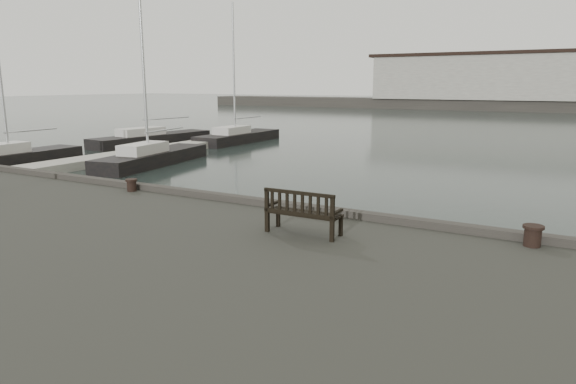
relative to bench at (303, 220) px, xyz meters
name	(u,v)px	position (x,y,z in m)	size (l,w,h in m)	color
ground	(326,270)	(-0.37, 2.03, -1.87)	(400.00, 400.00, 0.00)	black
pontoon	(102,160)	(-20.37, 12.03, -1.62)	(2.00, 24.00, 0.50)	#ADACA1
breakwater	(519,87)	(-4.93, 94.03, 2.43)	(140.00, 9.50, 12.20)	#383530
bench	(303,220)	(0.00, 0.00, 0.00)	(1.69, 0.60, 0.97)	black
bollard_left	(132,185)	(-6.78, 1.52, -0.12)	(0.36, 0.36, 0.38)	black
bollard_right	(533,236)	(4.48, 1.53, -0.09)	(0.42, 0.42, 0.44)	black
yacht_a	(16,161)	(-24.39, 9.06, -1.63)	(2.42, 8.17, 11.30)	black
yacht_b	(152,141)	(-25.24, 21.47, -1.62)	(3.61, 11.12, 14.30)	black
yacht_c	(153,161)	(-17.27, 13.27, -1.62)	(3.56, 9.35, 12.35)	black
yacht_d	(239,139)	(-19.82, 25.99, -1.64)	(2.53, 9.37, 11.80)	black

